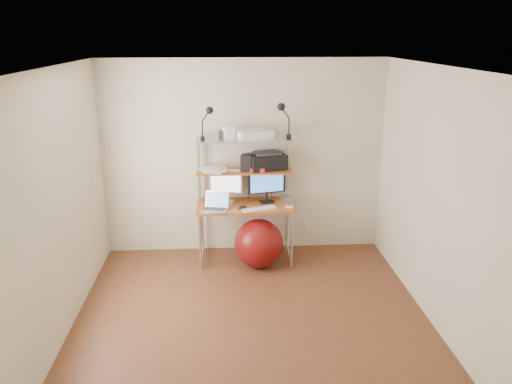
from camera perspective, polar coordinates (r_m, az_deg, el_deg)
room at (r=4.70m, az=-0.48°, el=-1.36°), size 3.60×3.60×3.60m
computer_desk at (r=6.21m, az=-1.28°, el=0.62°), size 1.20×0.60×1.57m
wall_outlet at (r=6.78m, az=5.86°, el=-3.84°), size 0.08×0.01×0.12m
monitor_silver at (r=6.26m, az=-3.48°, el=1.01°), size 0.41×0.18×0.46m
monitor_black at (r=6.25m, az=1.26°, el=0.94°), size 0.47×0.17×0.48m
laptop at (r=6.08m, az=-4.56°, el=-1.55°), size 0.36×0.32×0.26m
keyboard at (r=6.05m, az=0.39°, el=-1.94°), size 0.44×0.25×0.01m
mouse at (r=6.12m, az=3.83°, el=-1.70°), size 0.08×0.05×0.02m
mac_mini at (r=6.37m, az=3.57°, el=-0.85°), size 0.21×0.21×0.04m
phone at (r=6.10m, az=-1.58°, el=-1.80°), size 0.11×0.14×0.01m
printer at (r=6.26m, az=1.23°, el=3.58°), size 0.53×0.42×0.22m
nas_cube at (r=6.18m, az=-1.04°, el=3.37°), size 0.17×0.17×0.20m
red_box at (r=6.15m, az=0.10°, el=2.57°), size 0.18×0.13×0.05m
scanner at (r=6.14m, az=-0.24°, el=6.65°), size 0.49×0.39×0.11m
box_white at (r=6.11m, az=-3.11°, el=6.77°), size 0.16×0.14×0.15m
box_grey at (r=6.15m, az=-3.84°, el=6.56°), size 0.10×0.10×0.09m
clip_lamp_left at (r=5.98m, az=-5.49°, el=8.65°), size 0.16×0.09×0.41m
clip_lamp_right at (r=6.06m, az=3.08°, el=9.04°), size 0.18×0.10×0.44m
exercise_ball at (r=6.19m, az=0.32°, el=-5.90°), size 0.61×0.61×0.61m
paper_stack at (r=6.22m, az=-4.87°, el=2.58°), size 0.39×0.41×0.03m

